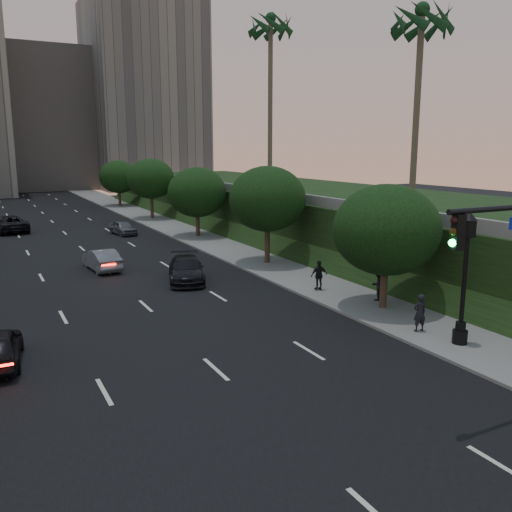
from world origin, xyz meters
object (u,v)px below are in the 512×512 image
sedan_far_right (123,228)px  pedestrian_b (378,284)px  sedan_far_left (9,224)px  pedestrian_c (319,275)px  pedestrian_a (420,313)px  sedan_mid_left (102,260)px  sedan_near_right (186,269)px  street_lamp (464,284)px

sedan_far_right → pedestrian_b: pedestrian_b is taller
sedan_far_right → sedan_far_left: bearing=136.2°
pedestrian_c → pedestrian_a: bearing=94.5°
sedan_far_left → pedestrian_b: bearing=105.4°
sedan_mid_left → sedan_near_right: bearing=120.0°
sedan_near_right → sedan_far_right: 19.53m
sedan_near_right → sedan_far_right: size_ratio=1.32×
pedestrian_b → pedestrian_c: (-1.54, 3.12, 0.00)m
pedestrian_a → sedan_far_right: bearing=-73.2°
sedan_mid_left → sedan_far_right: bearing=-114.3°
sedan_mid_left → sedan_far_left: (-4.36, 20.51, 0.10)m
street_lamp → sedan_near_right: bearing=111.3°
pedestrian_b → pedestrian_c: bearing=-71.5°
sedan_far_left → sedan_near_right: 27.24m
street_lamp → pedestrian_b: street_lamp is taller
street_lamp → sedan_far_left: size_ratio=0.97×
sedan_far_left → pedestrian_c: bearing=105.2°
sedan_near_right → pedestrian_a: 14.68m
sedan_mid_left → sedan_near_right: 6.69m
sedan_mid_left → pedestrian_b: (11.07, -14.38, 0.28)m
sedan_far_left → street_lamp: bearing=100.5°
sedan_mid_left → pedestrian_a: 21.25m
sedan_far_left → pedestrian_a: size_ratio=3.52×
street_lamp → sedan_far_right: street_lamp is taller
pedestrian_c → sedan_far_left: bearing=-61.5°
pedestrian_b → street_lamp: bearing=71.9°
sedan_mid_left → pedestrian_a: size_ratio=2.60×
sedan_far_left → sedan_far_right: sedan_far_left is taller
pedestrian_a → pedestrian_b: size_ratio=0.99×
pedestrian_a → pedestrian_c: bearing=-81.5°
street_lamp → sedan_near_right: size_ratio=1.12×
sedan_far_left → pedestrian_a: 41.88m
pedestrian_a → pedestrian_c: pedestrian_c is taller
sedan_near_right → pedestrian_b: 11.47m
pedestrian_b → sedan_mid_left: bearing=-60.1°
sedan_mid_left → sedan_near_right: size_ratio=0.85×
sedan_near_right → pedestrian_b: bearing=-33.5°
sedan_far_left → pedestrian_a: (13.84, -39.53, 0.17)m
sedan_mid_left → pedestrian_a: bearing=111.2°
street_lamp → sedan_mid_left: street_lamp is taller
sedan_far_right → pedestrian_a: 33.39m
street_lamp → pedestrian_c: 9.79m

